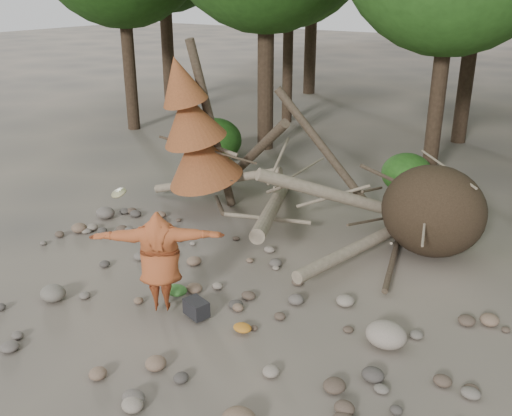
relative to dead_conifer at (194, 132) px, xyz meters
The scene contains 12 objects.
ground 5.05m from the dead_conifer, 47.26° to the right, with size 120.00×120.00×0.00m, color #514C44.
deadfall_pile 5.33m from the dead_conifer, ahead, with size 8.55×5.24×3.30m.
dead_conifer is the anchor object (origin of this frame).
bush_left 4.72m from the dead_conifer, 121.92° to the left, with size 1.80×1.80×1.44m, color #1D4713.
bush_mid 6.11m from the dead_conifer, 48.52° to the left, with size 1.40×1.40×1.12m, color #275A1A.
frisbee_thrower 4.89m from the dead_conifer, 58.25° to the right, with size 2.32×1.82×2.00m.
backpack 5.39m from the dead_conifer, 50.95° to the right, with size 0.44×0.29×0.29m, color black.
cloth_green 4.71m from the dead_conifer, 56.13° to the right, with size 0.44×0.37×0.16m, color #37712D.
cloth_orange 5.98m from the dead_conifer, 43.07° to the right, with size 0.33×0.27×0.12m, color #B56F1F.
boulder_front_left 5.31m from the dead_conifer, 83.49° to the right, with size 0.49×0.44×0.30m, color slate.
boulder_mid_right 7.10m from the dead_conifer, 24.36° to the right, with size 0.68×0.61×0.41m, color gray.
boulder_mid_left 3.02m from the dead_conifer, 136.02° to the right, with size 0.49×0.44×0.29m, color #655D55.
Camera 1 is at (5.70, -7.11, 5.49)m, focal length 40.00 mm.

